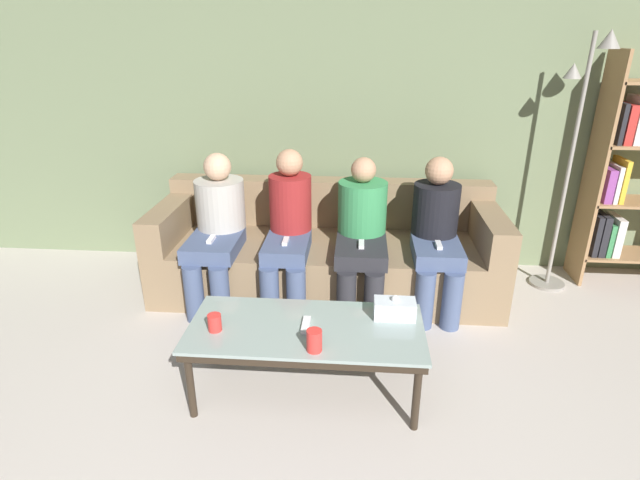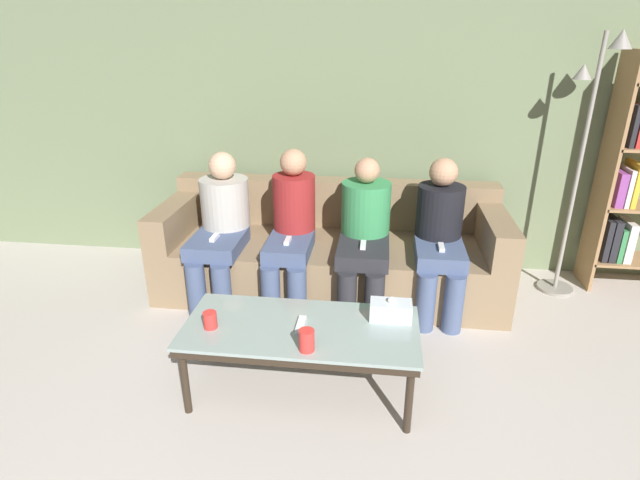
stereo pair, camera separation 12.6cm
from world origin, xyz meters
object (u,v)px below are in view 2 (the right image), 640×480
couch (331,252)px  cup_near_left (307,340)px  seated_person_mid_left (292,226)px  seated_person_left_end (222,223)px  seated_person_mid_right (364,231)px  standing_lamp (586,142)px  game_remote (301,324)px  tissue_box (391,310)px  cup_near_right (210,320)px  coffee_table (301,333)px  seated_person_right_end (440,233)px

couch → cup_near_left: 1.49m
seated_person_mid_left → seated_person_left_end: bearing=179.0°
couch → seated_person_mid_right: seated_person_mid_right is taller
seated_person_mid_right → standing_lamp: bearing=14.3°
game_remote → seated_person_left_end: seated_person_left_end is taller
tissue_box → seated_person_mid_right: 0.94m
cup_near_right → standing_lamp: (2.23, 1.50, 0.68)m
coffee_table → tissue_box: size_ratio=5.57×
tissue_box → standing_lamp: size_ratio=0.12×
seated_person_mid_right → game_remote: bearing=-105.1°
cup_near_left → seated_person_mid_left: size_ratio=0.10×
couch → seated_person_mid_right: 0.44m
tissue_box → seated_person_mid_left: seated_person_mid_left is taller
standing_lamp → seated_person_right_end: size_ratio=1.75×
tissue_box → game_remote: 0.48m
cup_near_right → seated_person_mid_right: 1.35m
cup_near_left → seated_person_right_end: size_ratio=0.10×
cup_near_right → seated_person_mid_right: seated_person_mid_right is taller
couch → tissue_box: couch is taller
coffee_table → tissue_box: tissue_box is taller
tissue_box → coffee_table: bearing=-164.1°
seated_person_mid_left → coffee_table: bearing=-77.4°
game_remote → seated_person_right_end: bearing=52.9°
cup_near_left → seated_person_right_end: bearing=59.8°
game_remote → seated_person_mid_left: size_ratio=0.14×
cup_near_left → seated_person_mid_right: size_ratio=0.11×
cup_near_left → seated_person_left_end: bearing=122.8°
seated_person_left_end → couch: bearing=15.7°
tissue_box → seated_person_mid_left: (-0.70, 0.91, 0.10)m
couch → seated_person_mid_left: bearing=-138.8°
cup_near_right → game_remote: (0.46, 0.07, -0.03)m
cup_near_right → seated_person_right_end: bearing=41.8°
cup_near_left → game_remote: 0.22m
cup_near_right → seated_person_mid_right: (0.74, 1.12, 0.10)m
cup_near_right → coffee_table: bearing=8.8°
cup_near_right → seated_person_left_end: (-0.29, 1.12, 0.10)m
cup_near_right → seated_person_mid_right: size_ratio=0.09×
cup_near_left → cup_near_right: bearing=165.6°
coffee_table → seated_person_mid_left: 1.09m
cup_near_right → seated_person_right_end: (1.26, 1.12, 0.10)m
seated_person_mid_right → seated_person_right_end: seated_person_right_end is taller
cup_near_right → seated_person_mid_left: 1.14m
standing_lamp → seated_person_left_end: 2.61m
standing_lamp → couch: bearing=-174.9°
seated_person_right_end → seated_person_mid_left: bearing=-179.4°
seated_person_left_end → seated_person_mid_left: bearing=-1.0°
coffee_table → seated_person_mid_left: (-0.23, 1.04, 0.19)m
couch → coffee_table: bearing=-91.1°
couch → coffee_table: 1.27m
couch → tissue_box: 1.23m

